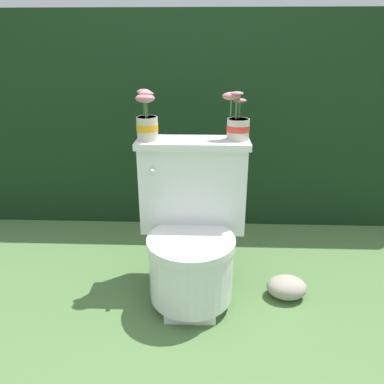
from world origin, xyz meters
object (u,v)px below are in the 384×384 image
object	(u,v)px
potted_plant_midleft	(237,123)
garden_stone	(287,287)
toilet	(192,230)
potted_plant_left	(147,121)

from	to	relation	value
potted_plant_midleft	garden_stone	world-z (taller)	potted_plant_midleft
toilet	potted_plant_left	size ratio (longest dim) A/B	3.30
potted_plant_left	potted_plant_midleft	world-z (taller)	potted_plant_left
garden_stone	toilet	bearing A→B (deg)	176.26
toilet	potted_plant_midleft	distance (m)	0.53
toilet	potted_plant_midleft	bearing A→B (deg)	33.44
toilet	potted_plant_midleft	world-z (taller)	potted_plant_midleft
toilet	garden_stone	distance (m)	0.54
toilet	garden_stone	size ratio (longest dim) A/B	3.86
potted_plant_midleft	garden_stone	distance (m)	0.82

